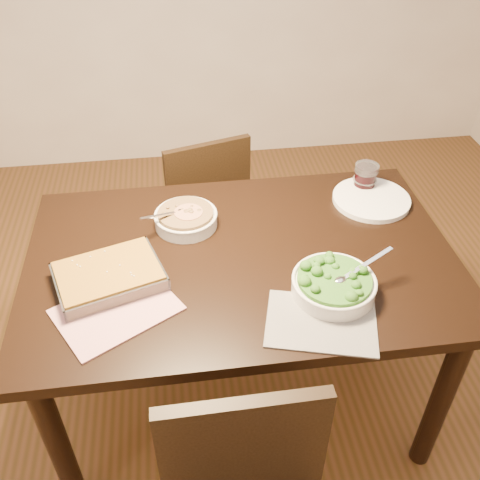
{
  "coord_description": "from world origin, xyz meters",
  "views": [
    {
      "loc": [
        -0.19,
        -1.32,
        1.88
      ],
      "look_at": [
        -0.0,
        0.02,
        0.8
      ],
      "focal_mm": 40.0,
      "sensor_mm": 36.0,
      "label": 1
    }
  ],
  "objects_px": {
    "baking_dish": "(109,277)",
    "chair_far": "(202,203)",
    "wine_tumbler": "(366,176)",
    "broccoli_bowl": "(334,285)",
    "stew_bowl": "(186,218)",
    "dinner_plate": "(371,199)",
    "table": "(241,276)"
  },
  "relations": [
    {
      "from": "table",
      "to": "broccoli_bowl",
      "type": "distance_m",
      "value": 0.35
    },
    {
      "from": "wine_tumbler",
      "to": "chair_far",
      "type": "relative_size",
      "value": 0.12
    },
    {
      "from": "wine_tumbler",
      "to": "chair_far",
      "type": "height_order",
      "value": "wine_tumbler"
    },
    {
      "from": "baking_dish",
      "to": "dinner_plate",
      "type": "bearing_deg",
      "value": 1.08
    },
    {
      "from": "dinner_plate",
      "to": "baking_dish",
      "type": "bearing_deg",
      "value": -161.28
    },
    {
      "from": "table",
      "to": "baking_dish",
      "type": "relative_size",
      "value": 3.79
    },
    {
      "from": "table",
      "to": "wine_tumbler",
      "type": "distance_m",
      "value": 0.63
    },
    {
      "from": "stew_bowl",
      "to": "broccoli_bowl",
      "type": "relative_size",
      "value": 0.8
    },
    {
      "from": "wine_tumbler",
      "to": "chair_far",
      "type": "xyz_separation_m",
      "value": [
        -0.6,
        0.41,
        -0.35
      ]
    },
    {
      "from": "stew_bowl",
      "to": "wine_tumbler",
      "type": "height_order",
      "value": "wine_tumbler"
    },
    {
      "from": "chair_far",
      "to": "wine_tumbler",
      "type": "bearing_deg",
      "value": 129.83
    },
    {
      "from": "stew_bowl",
      "to": "baking_dish",
      "type": "relative_size",
      "value": 0.61
    },
    {
      "from": "wine_tumbler",
      "to": "broccoli_bowl",
      "type": "bearing_deg",
      "value": -116.74
    },
    {
      "from": "broccoli_bowl",
      "to": "baking_dish",
      "type": "distance_m",
      "value": 0.68
    },
    {
      "from": "table",
      "to": "chair_far",
      "type": "relative_size",
      "value": 1.72
    },
    {
      "from": "chair_far",
      "to": "broccoli_bowl",
      "type": "bearing_deg",
      "value": 93.17
    },
    {
      "from": "broccoli_bowl",
      "to": "dinner_plate",
      "type": "xyz_separation_m",
      "value": [
        0.27,
        0.45,
        -0.02
      ]
    },
    {
      "from": "baking_dish",
      "to": "wine_tumbler",
      "type": "distance_m",
      "value": 1.03
    },
    {
      "from": "broccoli_bowl",
      "to": "wine_tumbler",
      "type": "bearing_deg",
      "value": 63.26
    },
    {
      "from": "stew_bowl",
      "to": "wine_tumbler",
      "type": "xyz_separation_m",
      "value": [
        0.69,
        0.14,
        0.02
      ]
    },
    {
      "from": "dinner_plate",
      "to": "chair_far",
      "type": "height_order",
      "value": "chair_far"
    },
    {
      "from": "table",
      "to": "stew_bowl",
      "type": "relative_size",
      "value": 6.21
    },
    {
      "from": "stew_bowl",
      "to": "broccoli_bowl",
      "type": "xyz_separation_m",
      "value": [
        0.42,
        -0.4,
        0.0
      ]
    },
    {
      "from": "stew_bowl",
      "to": "baking_dish",
      "type": "distance_m",
      "value": 0.36
    },
    {
      "from": "baking_dish",
      "to": "broccoli_bowl",
      "type": "bearing_deg",
      "value": -29.02
    },
    {
      "from": "broccoli_bowl",
      "to": "chair_far",
      "type": "distance_m",
      "value": 1.06
    },
    {
      "from": "table",
      "to": "chair_far",
      "type": "distance_m",
      "value": 0.77
    },
    {
      "from": "stew_bowl",
      "to": "chair_far",
      "type": "xyz_separation_m",
      "value": [
        0.09,
        0.55,
        -0.33
      ]
    },
    {
      "from": "baking_dish",
      "to": "chair_far",
      "type": "relative_size",
      "value": 0.45
    },
    {
      "from": "wine_tumbler",
      "to": "dinner_plate",
      "type": "relative_size",
      "value": 0.35
    },
    {
      "from": "wine_tumbler",
      "to": "dinner_plate",
      "type": "bearing_deg",
      "value": -90.64
    },
    {
      "from": "broccoli_bowl",
      "to": "baking_dish",
      "type": "bearing_deg",
      "value": 168.61
    }
  ]
}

